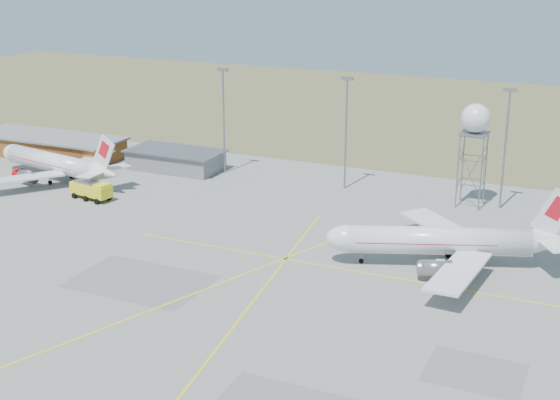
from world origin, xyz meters
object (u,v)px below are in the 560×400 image
at_px(fire_truck, 92,191).
at_px(airliner_far, 55,163).
at_px(airliner_main, 443,241).
at_px(radar_tower, 473,149).
at_px(baggage_tug, 18,174).

bearing_deg(fire_truck, airliner_far, 164.22).
height_order(airliner_main, fire_truck, airliner_main).
distance_m(airliner_main, radar_tower, 28.92).
distance_m(airliner_main, fire_truck, 62.90).
height_order(airliner_far, fire_truck, airliner_far).
distance_m(fire_truck, baggage_tug, 22.67).
bearing_deg(airliner_main, fire_truck, -24.88).
bearing_deg(airliner_far, baggage_tug, 19.92).
relative_size(fire_truck, baggage_tug, 4.18).
xyz_separation_m(radar_tower, fire_truck, (-60.79, -24.27, -8.34)).
distance_m(airliner_far, baggage_tug, 8.85).
bearing_deg(airliner_far, radar_tower, -155.72).
bearing_deg(airliner_far, fire_truck, 164.56).
xyz_separation_m(airliner_far, baggage_tug, (-8.31, -1.29, -2.75)).
height_order(airliner_main, baggage_tug, airliner_main).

